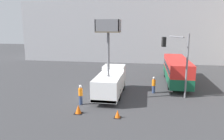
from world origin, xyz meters
name	(u,v)px	position (x,y,z in m)	size (l,w,h in m)	color
ground_plane	(113,94)	(0.00, 0.00, 0.00)	(120.00, 120.00, 0.00)	#38383A
building_backdrop_far	(132,31)	(0.00, 25.03, 5.96)	(44.00, 10.00, 11.92)	#9E9EA3
utility_truck	(111,81)	(-0.11, -0.74, 1.61)	(2.31, 6.88, 7.57)	white
city_bus	(177,69)	(7.05, 5.84, 1.79)	(2.50, 10.37, 3.05)	#145638
traffic_light_pole	(179,56)	(6.44, -0.36, 4.19)	(2.63, 2.38, 6.31)	slate
road_worker_near_truck	(81,95)	(-2.34, -3.62, 0.92)	(0.38, 0.38, 1.84)	navy
road_worker_directing	(154,85)	(4.21, 1.05, 0.88)	(0.38, 0.38, 1.77)	navy
traffic_cone_near_truck	(78,109)	(-1.90, -5.66, 0.35)	(0.64, 0.64, 0.73)	black
traffic_cone_mid_road	(118,114)	(1.36, -5.97, 0.29)	(0.54, 0.54, 0.62)	black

